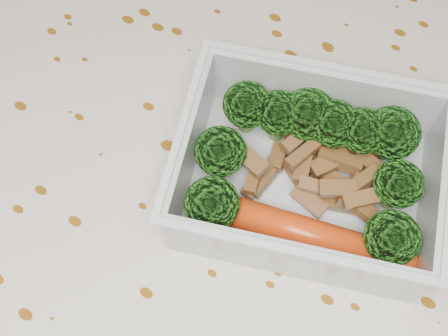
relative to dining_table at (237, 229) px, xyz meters
The scene contains 6 objects.
dining_table is the anchor object (origin of this frame).
tablecloth 0.05m from the dining_table, ahead, with size 1.46×0.96×0.19m.
lunch_container 0.12m from the dining_table, 26.45° to the left, with size 0.20×0.18×0.06m.
broccoli_florets 0.13m from the dining_table, 45.38° to the left, with size 0.15×0.14×0.04m.
meat_pile 0.12m from the dining_table, 35.26° to the left, with size 0.10×0.08×0.03m.
sausage 0.12m from the dining_table, 13.61° to the right, with size 0.14×0.05×0.02m.
Camera 1 is at (0.08, -0.15, 1.13)m, focal length 50.00 mm.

